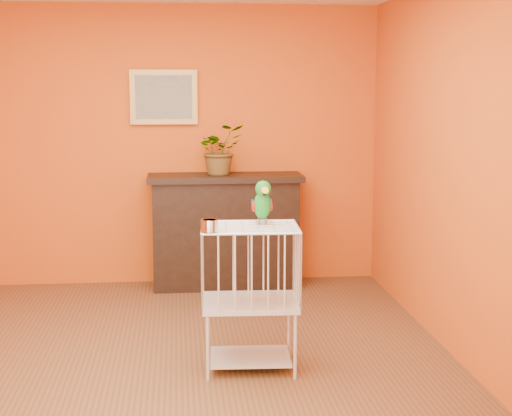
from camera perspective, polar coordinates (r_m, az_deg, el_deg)
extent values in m
plane|color=brown|center=(5.45, -6.75, -11.08)|extent=(4.50, 4.50, 0.00)
plane|color=#D25613|center=(7.39, -6.66, 4.53)|extent=(4.00, 0.00, 4.00)
plane|color=#D25613|center=(2.92, -7.90, -2.12)|extent=(4.00, 0.00, 4.00)
plane|color=#D25613|center=(5.48, 14.39, 2.81)|extent=(0.00, 4.50, 4.50)
cube|color=black|center=(7.27, -2.24, -1.89)|extent=(1.32, 0.44, 0.99)
cube|color=black|center=(7.19, -2.26, 2.22)|extent=(1.41, 0.51, 0.06)
cube|color=black|center=(7.07, -2.14, -2.19)|extent=(0.93, 0.02, 0.50)
cube|color=#50171C|center=(7.23, -4.39, -2.86)|extent=(0.06, 0.20, 0.31)
cube|color=#3A4E27|center=(7.23, -3.69, -2.85)|extent=(0.06, 0.20, 0.31)
cube|color=#50171C|center=(7.23, -2.90, -2.84)|extent=(0.06, 0.20, 0.31)
cube|color=#3A4E27|center=(7.24, -2.03, -2.82)|extent=(0.06, 0.20, 0.31)
cube|color=#50171C|center=(7.25, -1.16, -2.80)|extent=(0.06, 0.20, 0.31)
imported|color=#26722D|center=(7.23, -2.67, 3.91)|extent=(0.55, 0.58, 0.36)
cube|color=#A8793C|center=(7.34, -6.73, 8.01)|extent=(0.62, 0.03, 0.50)
cube|color=gray|center=(7.33, -6.73, 8.01)|extent=(0.52, 0.01, 0.40)
cube|color=beige|center=(5.29, -0.43, -10.77)|extent=(0.54, 0.43, 0.02)
cube|color=beige|center=(5.17, -0.44, -6.90)|extent=(0.64, 0.50, 0.04)
cube|color=beige|center=(5.06, -0.45, -1.40)|extent=(0.64, 0.50, 0.01)
cylinder|color=beige|center=(5.03, -3.54, -10.14)|extent=(0.02, 0.02, 0.43)
cylinder|color=beige|center=(5.06, 2.87, -10.04)|extent=(0.02, 0.02, 0.43)
cylinder|color=beige|center=(5.44, -3.50, -8.68)|extent=(0.02, 0.02, 0.43)
cylinder|color=beige|center=(5.46, 2.41, -8.59)|extent=(0.02, 0.02, 0.43)
cylinder|color=silver|center=(4.85, -3.40, -1.28)|extent=(0.11, 0.11, 0.08)
cylinder|color=#59544C|center=(5.13, 0.20, -1.00)|extent=(0.01, 0.01, 0.04)
cylinder|color=#59544C|center=(5.14, 0.72, -0.98)|extent=(0.01, 0.01, 0.04)
ellipsoid|color=#11992D|center=(5.12, 0.46, 0.22)|extent=(0.12, 0.17, 0.21)
ellipsoid|color=#11992D|center=(5.07, 0.52, 1.42)|extent=(0.11, 0.11, 0.10)
cone|color=orange|center=(5.02, 0.61, 1.22)|extent=(0.05, 0.07, 0.07)
cone|color=black|center=(5.04, 0.59, 1.03)|extent=(0.03, 0.03, 0.03)
sphere|color=black|center=(5.04, 0.16, 1.51)|extent=(0.01, 0.01, 0.01)
sphere|color=black|center=(5.06, 0.95, 1.52)|extent=(0.01, 0.01, 0.01)
ellipsoid|color=#A50C0C|center=(5.12, -0.19, 0.12)|extent=(0.03, 0.06, 0.07)
ellipsoid|color=navy|center=(5.14, 1.08, 0.15)|extent=(0.03, 0.06, 0.07)
cone|color=#11992D|center=(5.20, 0.34, -0.43)|extent=(0.07, 0.15, 0.11)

